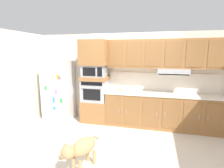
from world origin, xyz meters
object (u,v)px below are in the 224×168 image
(microwave, at_px, (95,71))
(built_in_oven, at_px, (95,90))
(screwdriver, at_px, (120,90))
(dog, at_px, (81,149))
(refrigerator, at_px, (59,90))

(microwave, bearing_deg, built_in_oven, 179.23)
(screwdriver, bearing_deg, built_in_oven, -170.40)
(screwdriver, height_order, dog, screwdriver)
(screwdriver, xyz_separation_m, dog, (-0.18, -2.28, -0.54))
(refrigerator, bearing_deg, built_in_oven, 3.45)
(refrigerator, distance_m, dog, 2.70)
(refrigerator, relative_size, dog, 1.96)
(refrigerator, bearing_deg, dog, -52.17)
(refrigerator, xyz_separation_m, microwave, (1.12, 0.07, 0.58))
(built_in_oven, xyz_separation_m, dog, (0.51, -2.17, -0.51))
(refrigerator, xyz_separation_m, built_in_oven, (1.12, 0.07, 0.02))
(microwave, distance_m, screwdriver, 0.88)
(refrigerator, height_order, microwave, refrigerator)
(built_in_oven, height_order, screwdriver, built_in_oven)
(refrigerator, distance_m, screwdriver, 1.82)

